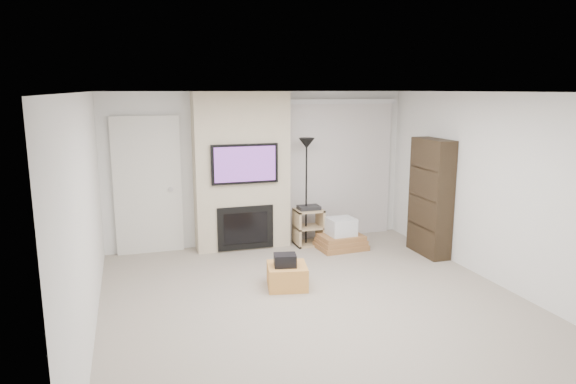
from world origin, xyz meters
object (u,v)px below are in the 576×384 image
object	(u,v)px
floor_lamp	(306,161)
bookshelf	(431,197)
box_stack	(341,237)
ottoman	(287,276)
av_stand	(309,224)

from	to	relation	value
floor_lamp	bookshelf	xyz separation A→B (m)	(1.67, -1.02, -0.49)
box_stack	bookshelf	distance (m)	1.54
floor_lamp	bookshelf	bearing A→B (deg)	-31.47
ottoman	floor_lamp	distance (m)	2.26
av_stand	box_stack	distance (m)	0.58
av_stand	bookshelf	xyz separation A→B (m)	(1.63, -1.00, 0.55)
ottoman	box_stack	size ratio (longest dim) A/B	0.63
box_stack	bookshelf	size ratio (longest dim) A/B	0.44
bookshelf	ottoman	bearing A→B (deg)	-165.12
ottoman	av_stand	world-z (taller)	av_stand
ottoman	av_stand	distance (m)	1.91
box_stack	bookshelf	bearing A→B (deg)	-28.26
ottoman	bookshelf	bearing A→B (deg)	14.88
box_stack	bookshelf	world-z (taller)	bookshelf
floor_lamp	box_stack	size ratio (longest dim) A/B	2.24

